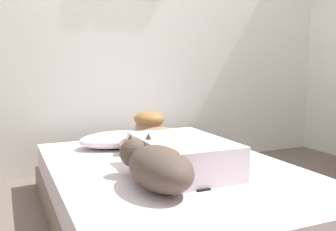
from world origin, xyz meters
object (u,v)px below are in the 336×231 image
dog (156,166)px  pillow (116,139)px  person_lying (172,147)px  cell_phone (197,186)px  coffee_cup (180,145)px  bed (172,193)px

dog → pillow: bearing=85.8°
person_lying → dog: person_lying is taller
cell_phone → person_lying: bearing=83.1°
dog → coffee_cup: size_ratio=4.60×
bed → dog: bearing=-125.8°
person_lying → pillow: bearing=105.4°
bed → cell_phone: cell_phone is taller
person_lying → cell_phone: size_ratio=6.57×
bed → person_lying: (0.01, 0.02, 0.26)m
pillow → dog: size_ratio=0.90×
bed → pillow: size_ratio=3.69×
bed → pillow: (-0.15, 0.61, 0.21)m
person_lying → dog: (-0.23, -0.33, -0.00)m
bed → person_lying: 0.26m
pillow → coffee_cup: pillow is taller
bed → cell_phone: 0.41m
dog → coffee_cup: dog is taller
cell_phone → dog: bearing=157.3°
dog → cell_phone: bearing=-22.7°
dog → coffee_cup: 0.77m
dog → coffee_cup: bearing=56.2°
bed → coffee_cup: 0.44m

